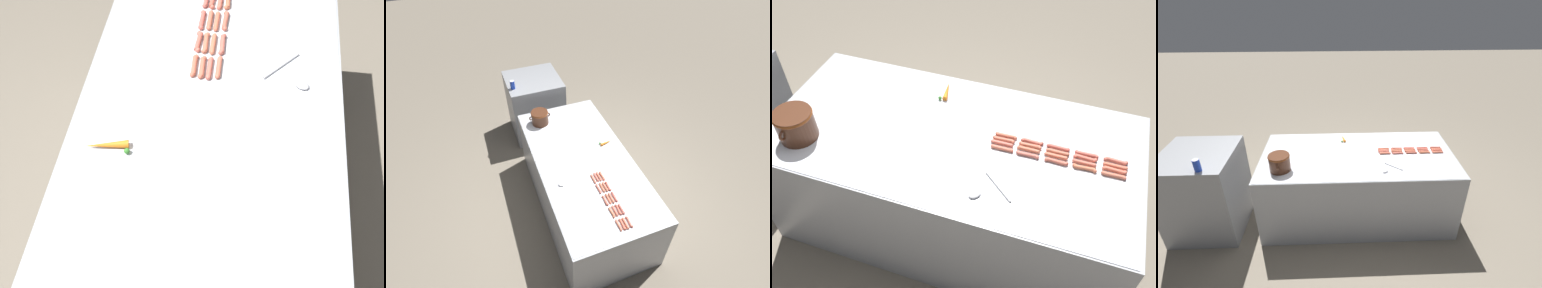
# 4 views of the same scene
# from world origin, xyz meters

# --- Properties ---
(ground_plane) EXTENTS (20.00, 20.00, 0.00)m
(ground_plane) POSITION_xyz_m (0.00, 0.00, 0.00)
(ground_plane) COLOR #756B5B
(griddle_counter) EXTENTS (1.07, 2.18, 0.84)m
(griddle_counter) POSITION_xyz_m (0.00, 0.00, 0.42)
(griddle_counter) COLOR #9EA0A5
(griddle_counter) RESTS_ON ground_plane
(back_cabinet) EXTENTS (0.80, 0.77, 0.98)m
(back_cabinet) POSITION_xyz_m (-0.15, 1.73, 0.49)
(back_cabinet) COLOR gray
(back_cabinet) RESTS_ON ground_plane
(hot_dog_0) EXTENTS (0.03, 0.13, 0.02)m
(hot_dog_0) POSITION_xyz_m (-0.01, -0.92, 0.85)
(hot_dog_0) COLOR #CA674E
(hot_dog_0) RESTS_ON griddle_counter
(hot_dog_1) EXTENTS (0.03, 0.13, 0.02)m
(hot_dog_1) POSITION_xyz_m (-0.01, -0.76, 0.85)
(hot_dog_1) COLOR #CC6848
(hot_dog_1) RESTS_ON griddle_counter
(hot_dog_2) EXTENTS (0.03, 0.13, 0.02)m
(hot_dog_2) POSITION_xyz_m (-0.01, -0.61, 0.85)
(hot_dog_2) COLOR #C55E4A
(hot_dog_2) RESTS_ON griddle_counter
(hot_dog_3) EXTENTS (0.03, 0.13, 0.02)m
(hot_dog_3) POSITION_xyz_m (-0.02, -0.45, 0.85)
(hot_dog_3) COLOR #C46050
(hot_dog_3) RESTS_ON griddle_counter
(hot_dog_4) EXTENTS (0.02, 0.13, 0.02)m
(hot_dog_4) POSITION_xyz_m (-0.01, -0.31, 0.85)
(hot_dog_4) COLOR #CB654D
(hot_dog_4) RESTS_ON griddle_counter
(hot_dog_5) EXTENTS (0.03, 0.13, 0.02)m
(hot_dog_5) POSITION_xyz_m (0.02, -0.92, 0.85)
(hot_dog_5) COLOR #C86049
(hot_dog_5) RESTS_ON griddle_counter
(hot_dog_6) EXTENTS (0.02, 0.13, 0.02)m
(hot_dog_6) POSITION_xyz_m (0.02, -0.76, 0.85)
(hot_dog_6) COLOR #C5624F
(hot_dog_6) RESTS_ON griddle_counter
(hot_dog_7) EXTENTS (0.02, 0.13, 0.02)m
(hot_dog_7) POSITION_xyz_m (0.03, -0.60, 0.85)
(hot_dog_7) COLOR #CC674B
(hot_dog_7) RESTS_ON griddle_counter
(hot_dog_8) EXTENTS (0.02, 0.13, 0.02)m
(hot_dog_8) POSITION_xyz_m (0.03, -0.45, 0.85)
(hot_dog_8) COLOR #C0674A
(hot_dog_8) RESTS_ON griddle_counter
(hot_dog_9) EXTENTS (0.02, 0.13, 0.02)m
(hot_dog_9) POSITION_xyz_m (0.02, -0.30, 0.85)
(hot_dog_9) COLOR #C26151
(hot_dog_9) RESTS_ON griddle_counter
(hot_dog_10) EXTENTS (0.02, 0.13, 0.02)m
(hot_dog_10) POSITION_xyz_m (0.06, -0.92, 0.85)
(hot_dog_10) COLOR #CA6249
(hot_dog_10) RESTS_ON griddle_counter
(hot_dog_11) EXTENTS (0.03, 0.13, 0.02)m
(hot_dog_11) POSITION_xyz_m (0.06, -0.76, 0.85)
(hot_dog_11) COLOR #C55C4A
(hot_dog_11) RESTS_ON griddle_counter
(hot_dog_12) EXTENTS (0.02, 0.13, 0.02)m
(hot_dog_12) POSITION_xyz_m (0.06, -0.61, 0.85)
(hot_dog_12) COLOR #BF654C
(hot_dog_12) RESTS_ON griddle_counter
(hot_dog_13) EXTENTS (0.03, 0.13, 0.02)m
(hot_dog_13) POSITION_xyz_m (0.06, -0.45, 0.85)
(hot_dog_13) COLOR #C5664C
(hot_dog_13) RESTS_ON griddle_counter
(hot_dog_14) EXTENTS (0.03, 0.13, 0.02)m
(hot_dog_14) POSITION_xyz_m (0.06, -0.30, 0.85)
(hot_dog_14) COLOR #C5634B
(hot_dog_14) RESTS_ON griddle_counter
(hot_dog_15) EXTENTS (0.03, 0.13, 0.02)m
(hot_dog_15) POSITION_xyz_m (0.09, -0.92, 0.85)
(hot_dog_15) COLOR #C3604F
(hot_dog_15) RESTS_ON griddle_counter
(hot_dog_16) EXTENTS (0.03, 0.13, 0.02)m
(hot_dog_16) POSITION_xyz_m (0.09, -0.76, 0.85)
(hot_dog_16) COLOR #BF5B4F
(hot_dog_16) RESTS_ON griddle_counter
(hot_dog_17) EXTENTS (0.02, 0.13, 0.02)m
(hot_dog_17) POSITION_xyz_m (0.09, -0.61, 0.85)
(hot_dog_17) COLOR #CA594D
(hot_dog_17) RESTS_ON griddle_counter
(hot_dog_18) EXTENTS (0.03, 0.13, 0.02)m
(hot_dog_18) POSITION_xyz_m (0.09, -0.46, 0.85)
(hot_dog_18) COLOR #C25D4D
(hot_dog_18) RESTS_ON griddle_counter
(hot_dog_19) EXTENTS (0.03, 0.13, 0.02)m
(hot_dog_19) POSITION_xyz_m (0.09, -0.31, 0.85)
(hot_dog_19) COLOR #C66149
(hot_dog_19) RESTS_ON griddle_counter
(bean_pot) EXTENTS (0.28, 0.23, 0.18)m
(bean_pot) POSITION_xyz_m (-0.28, 0.83, 0.94)
(bean_pot) COLOR #472616
(bean_pot) RESTS_ON griddle_counter
(serving_spoon) EXTENTS (0.21, 0.23, 0.02)m
(serving_spoon) POSITION_xyz_m (-0.33, -0.29, 0.85)
(serving_spoon) COLOR #B7B7BC
(serving_spoon) RESTS_ON griddle_counter
(carrot) EXTENTS (0.18, 0.06, 0.03)m
(carrot) POSITION_xyz_m (0.36, 0.16, 0.86)
(carrot) COLOR orange
(carrot) RESTS_ON griddle_counter
(soda_can) EXTENTS (0.07, 0.07, 0.13)m
(soda_can) POSITION_xyz_m (-0.47, 1.56, 1.04)
(soda_can) COLOR #1938B2
(soda_can) RESTS_ON back_cabinet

